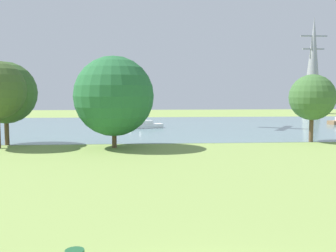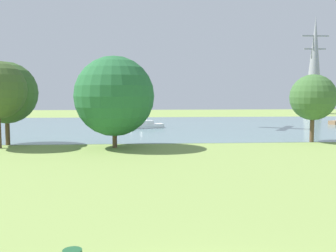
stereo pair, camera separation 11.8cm
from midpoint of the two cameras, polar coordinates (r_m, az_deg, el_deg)
ground_plane at (r=31.85m, az=-0.67°, el=-4.56°), size 160.00×160.00×0.00m
water_surface at (r=59.61m, az=-2.22°, el=-0.01°), size 140.00×40.00×0.02m
sailboat_white at (r=56.36m, az=-3.04°, el=0.13°), size 5.03×2.75×5.38m
sailboat_blue at (r=64.67m, az=-6.66°, el=0.76°), size 5.03×2.98×6.94m
tree_east_far at (r=41.64m, az=-22.54°, el=4.52°), size 6.10×6.10×8.26m
tree_mid_shore at (r=36.98m, az=-7.79°, el=4.35°), size 7.53×7.53×8.66m
tree_west_far at (r=43.52m, az=20.54°, el=3.94°), size 4.80×4.80×7.11m
electricity_pylon at (r=98.75m, az=20.67°, el=8.32°), size 6.40×4.40×22.74m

